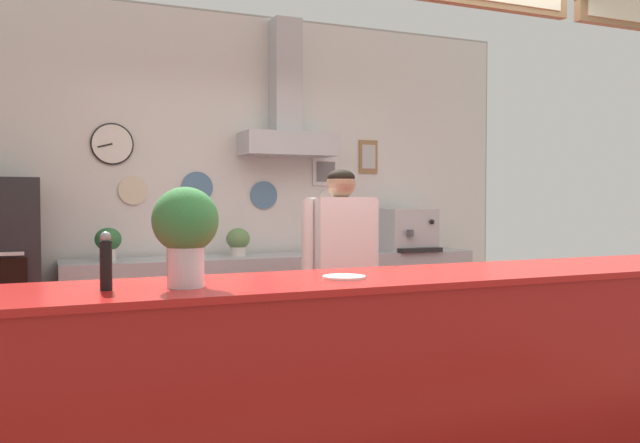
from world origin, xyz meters
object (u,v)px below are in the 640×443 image
(espresso_machine, at_px, (406,230))
(pepper_grinder, at_px, (106,261))
(potted_oregano, at_px, (238,241))
(basil_vase, at_px, (185,230))
(shop_worker, at_px, (341,277))
(potted_basil, at_px, (108,242))
(condiment_plate, at_px, (344,277))

(espresso_machine, height_order, pepper_grinder, espresso_machine)
(potted_oregano, relative_size, basil_vase, 0.56)
(potted_oregano, height_order, basil_vase, basil_vase)
(shop_worker, distance_m, potted_basil, 1.85)
(espresso_machine, distance_m, potted_oregano, 1.57)
(basil_vase, bearing_deg, espresso_machine, 44.98)
(basil_vase, distance_m, condiment_plate, 0.76)
(espresso_machine, distance_m, basil_vase, 3.58)
(shop_worker, xyz_separation_m, potted_oregano, (-0.36, 1.26, 0.18))
(shop_worker, relative_size, potted_basil, 6.17)
(espresso_machine, relative_size, basil_vase, 1.25)
(espresso_machine, relative_size, condiment_plate, 2.62)
(condiment_plate, bearing_deg, basil_vase, -179.09)
(shop_worker, relative_size, espresso_machine, 3.05)
(potted_oregano, bearing_deg, condiment_plate, -95.30)
(pepper_grinder, distance_m, condiment_plate, 1.03)
(potted_basil, xyz_separation_m, basil_vase, (0.08, -2.53, 0.20))
(potted_oregano, distance_m, basil_vase, 2.76)
(shop_worker, height_order, pepper_grinder, shop_worker)
(espresso_machine, bearing_deg, pepper_grinder, -138.66)
(espresso_machine, xyz_separation_m, potted_oregano, (-1.57, 0.05, -0.06))
(basil_vase, bearing_deg, potted_oregano, 69.63)
(shop_worker, height_order, condiment_plate, shop_worker)
(condiment_plate, bearing_deg, espresso_machine, 54.28)
(potted_basil, xyz_separation_m, condiment_plate, (0.80, -2.52, -0.03))
(potted_oregano, relative_size, condiment_plate, 1.17)
(potted_basil, bearing_deg, condiment_plate, -72.44)
(shop_worker, bearing_deg, basil_vase, 40.91)
(shop_worker, height_order, potted_basil, shop_worker)
(potted_basil, bearing_deg, potted_oregano, 3.10)
(potted_oregano, bearing_deg, pepper_grinder, -116.41)
(potted_basil, distance_m, pepper_grinder, 2.51)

